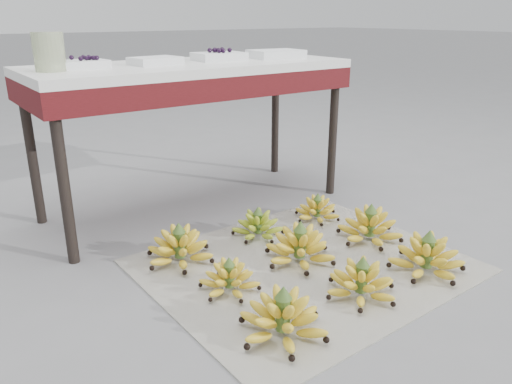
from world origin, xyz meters
TOP-DOWN VIEW (x-y plane):
  - ground at (0.00, 0.00)m, footprint 60.00×60.00m
  - newspaper_mat at (0.01, 0.05)m, footprint 1.27×1.08m
  - bunch_front_left at (-0.37, -0.28)m, footprint 0.30×0.30m
  - bunch_front_center at (0.02, -0.26)m, footprint 0.35×0.35m
  - bunch_front_right at (0.37, -0.28)m, footprint 0.31×0.31m
  - bunch_mid_left at (-0.36, 0.06)m, footprint 0.28×0.28m
  - bunch_mid_center at (0.01, 0.09)m, footprint 0.34×0.34m
  - bunch_mid_right at (0.42, 0.06)m, footprint 0.30×0.30m
  - bunch_back_left at (-0.40, 0.38)m, footprint 0.29×0.29m
  - bunch_back_center at (0.02, 0.40)m, footprint 0.32×0.32m
  - bunch_back_right at (0.39, 0.39)m, footprint 0.24×0.24m
  - vendor_table at (-0.01, 0.92)m, footprint 1.61×0.64m
  - tray_far_left at (-0.55, 0.96)m, footprint 0.23×0.17m
  - tray_left at (-0.20, 0.92)m, footprint 0.24×0.19m
  - tray_right at (0.17, 0.95)m, footprint 0.26×0.20m
  - tray_far_right at (0.50, 0.88)m, footprint 0.29×0.22m
  - glass_jar at (-0.69, 0.91)m, footprint 0.16×0.16m

SIDE VIEW (x-z plane):
  - ground at x=0.00m, z-range 0.00..0.00m
  - newspaper_mat at x=0.01m, z-range 0.00..0.01m
  - bunch_back_right at x=0.39m, z-range -0.02..0.12m
  - bunch_mid_left at x=-0.36m, z-range -0.02..0.12m
  - bunch_back_center at x=0.02m, z-range -0.02..0.13m
  - bunch_front_center at x=0.02m, z-range -0.02..0.14m
  - bunch_back_left at x=-0.40m, z-range -0.02..0.16m
  - bunch_mid_right at x=0.42m, z-range -0.02..0.16m
  - bunch_front_left at x=-0.37m, z-range -0.02..0.16m
  - bunch_front_right at x=0.37m, z-range -0.02..0.16m
  - bunch_mid_center at x=0.01m, z-range -0.02..0.16m
  - vendor_table at x=-0.01m, z-range 0.30..1.07m
  - tray_left at x=-0.20m, z-range 0.77..0.81m
  - tray_far_left at x=-0.55m, z-range 0.76..0.82m
  - tray_far_right at x=0.50m, z-range 0.77..0.82m
  - tray_right at x=0.17m, z-range 0.76..0.83m
  - glass_jar at x=-0.69m, z-range 0.77..0.93m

